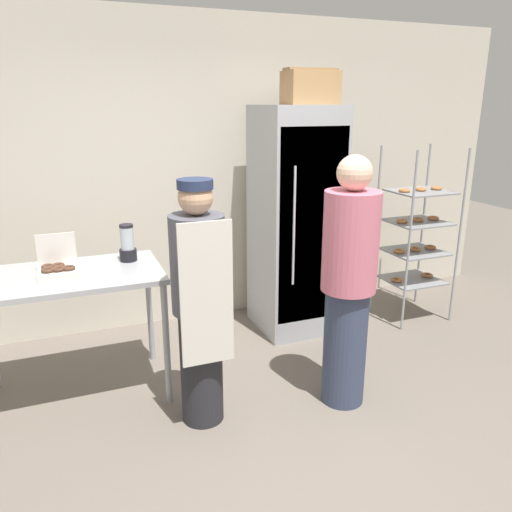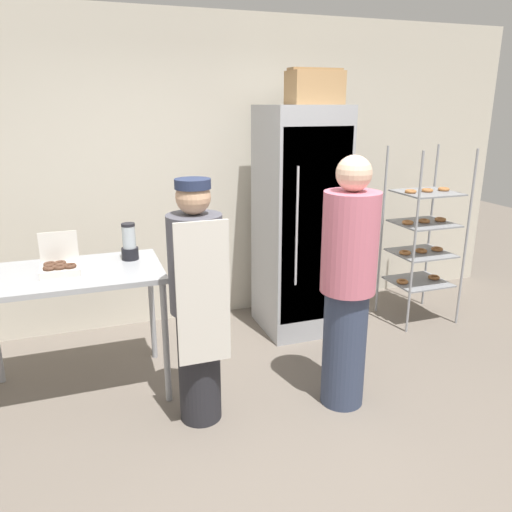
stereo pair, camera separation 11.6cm
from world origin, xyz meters
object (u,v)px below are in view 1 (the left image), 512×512
donut_box (58,269)px  blender_pitcher (128,245)px  refrigerator (295,222)px  person_baker (199,302)px  cardboard_storage_box (310,87)px  person_customer (348,283)px  baking_rack (416,236)px

donut_box → blender_pitcher: 0.51m
refrigerator → person_baker: 1.62m
refrigerator → person_baker: refrigerator is taller
blender_pitcher → person_baker: 0.84m
cardboard_storage_box → donut_box: bearing=-167.9°
refrigerator → person_customer: size_ratio=1.17×
donut_box → person_customer: 1.91m
baking_rack → cardboard_storage_box: (-1.11, 0.11, 1.32)m
blender_pitcher → cardboard_storage_box: bearing=9.6°
refrigerator → donut_box: (-1.98, -0.52, -0.03)m
person_customer → baking_rack: bearing=37.0°
refrigerator → donut_box: size_ratio=7.56×
refrigerator → person_customer: (-0.21, -1.24, -0.13)m
donut_box → blender_pitcher: blender_pitcher is taller
cardboard_storage_box → person_customer: bearing=-103.4°
donut_box → person_customer: (1.77, -0.72, -0.09)m
person_baker → person_customer: size_ratio=0.93×
blender_pitcher → refrigerator: bearing=13.1°
donut_box → cardboard_storage_box: size_ratio=0.60×
baking_rack → cardboard_storage_box: bearing=174.2°
refrigerator → cardboard_storage_box: cardboard_storage_box is taller
baking_rack → person_baker: bearing=-159.1°
baking_rack → person_baker: baking_rack is taller
cardboard_storage_box → person_baker: cardboard_storage_box is taller
blender_pitcher → baking_rack: bearing=3.2°
cardboard_storage_box → person_customer: 1.73m
baking_rack → person_customer: person_customer is taller
donut_box → blender_pitcher: (0.48, 0.17, 0.07)m
refrigerator → person_customer: 1.27m
cardboard_storage_box → refrigerator: bearing=128.1°
blender_pitcher → cardboard_storage_box: size_ratio=0.61×
refrigerator → baking_rack: 1.21m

